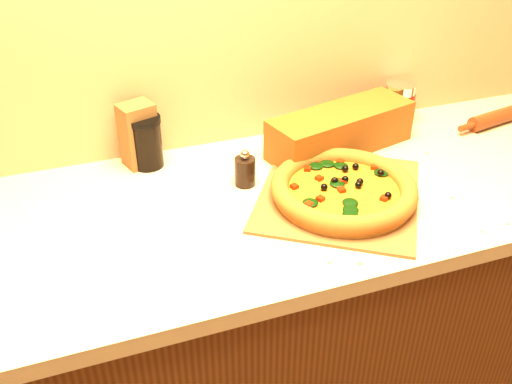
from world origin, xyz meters
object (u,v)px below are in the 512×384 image
(pizza, at_px, (343,189))
(rolling_pin, at_px, (500,117))
(coffee_canister, at_px, (399,103))
(dark_jar, at_px, (146,142))
(pepper_grinder, at_px, (245,170))
(pizza_peel, at_px, (340,191))

(pizza, xyz_separation_m, rolling_pin, (0.64, 0.22, -0.01))
(rolling_pin, distance_m, coffee_canister, 0.31)
(rolling_pin, xyz_separation_m, dark_jar, (-1.05, 0.11, 0.05))
(pepper_grinder, xyz_separation_m, dark_jar, (-0.21, 0.18, 0.03))
(coffee_canister, bearing_deg, dark_jar, -179.57)
(pizza_peel, distance_m, pizza, 0.04)
(pepper_grinder, height_order, rolling_pin, pepper_grinder)
(pizza, relative_size, rolling_pin, 1.05)
(coffee_canister, bearing_deg, pizza_peel, -138.83)
(rolling_pin, bearing_deg, dark_jar, 174.28)
(coffee_canister, height_order, dark_jar, dark_jar)
(pizza_peel, height_order, pizza, pizza)
(pizza_peel, bearing_deg, pizza, -71.56)
(pizza, bearing_deg, pepper_grinder, 143.19)
(coffee_canister, distance_m, dark_jar, 0.76)
(coffee_canister, bearing_deg, pepper_grinder, -161.52)
(rolling_pin, bearing_deg, pepper_grinder, -175.08)
(pizza_peel, distance_m, dark_jar, 0.51)
(pizza, height_order, coffee_canister, coffee_canister)
(pizza_peel, relative_size, coffee_canister, 4.69)
(pizza_peel, relative_size, dark_jar, 4.18)
(pizza_peel, distance_m, pepper_grinder, 0.24)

